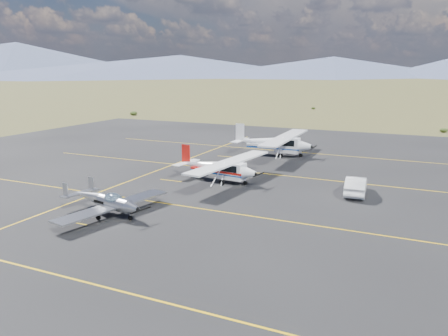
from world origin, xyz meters
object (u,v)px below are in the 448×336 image
Objects in this scene: aircraft_cessna at (218,167)px; sedan at (356,186)px; aircraft_plain at (274,142)px; aircraft_low_wing at (107,201)px.

aircraft_cessna is 2.66× the size of sedan.
aircraft_plain is at bearing 94.45° from aircraft_cessna.
aircraft_plain is at bearing -53.58° from sedan.
aircraft_plain is at bearing 92.81° from aircraft_low_wing.
sedan is (10.11, -11.58, -0.73)m from aircraft_plain.
aircraft_cessna is (2.76, 10.42, 0.35)m from aircraft_low_wing.
aircraft_low_wing is 0.66× the size of aircraft_plain.
aircraft_low_wing reaches higher than sedan.
aircraft_plain reaches higher than aircraft_low_wing.
aircraft_cessna is at bearing -93.83° from aircraft_plain.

